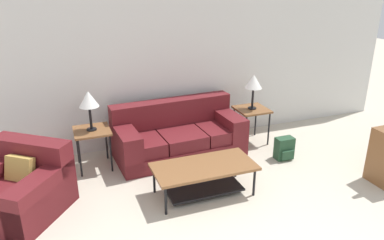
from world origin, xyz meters
name	(u,v)px	position (x,y,z in m)	size (l,w,h in m)	color
wall_back	(171,65)	(0.00, 3.95, 1.30)	(8.33, 0.06, 2.60)	silver
couch	(178,136)	(-0.08, 3.38, 0.30)	(1.99, 1.00, 0.82)	maroon
armchair	(19,190)	(-2.32, 2.58, 0.29)	(1.38, 1.38, 0.80)	maroon
coffee_table	(204,173)	(-0.15, 2.17, 0.31)	(1.29, 0.63, 0.41)	brown
side_table_left	(92,134)	(-1.36, 3.40, 0.53)	(0.50, 0.51, 0.59)	brown
side_table_right	(252,112)	(1.20, 3.40, 0.53)	(0.50, 0.51, 0.59)	brown
table_lamp_left	(89,100)	(-1.36, 3.40, 1.03)	(0.27, 0.27, 0.57)	black
table_lamp_right	(254,82)	(1.20, 3.40, 1.03)	(0.27, 0.27, 0.57)	black
backpack	(284,149)	(1.38, 2.65, 0.17)	(0.27, 0.24, 0.34)	#23472D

